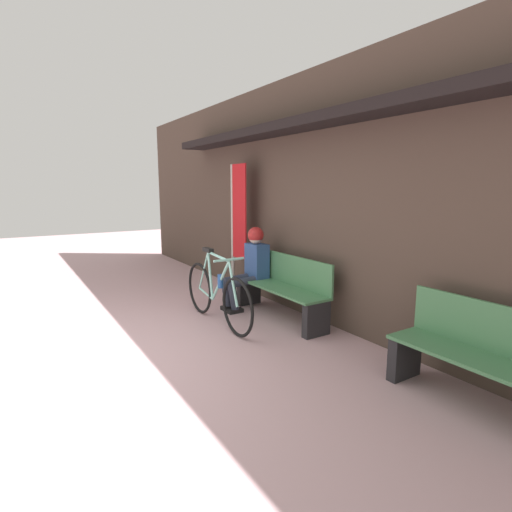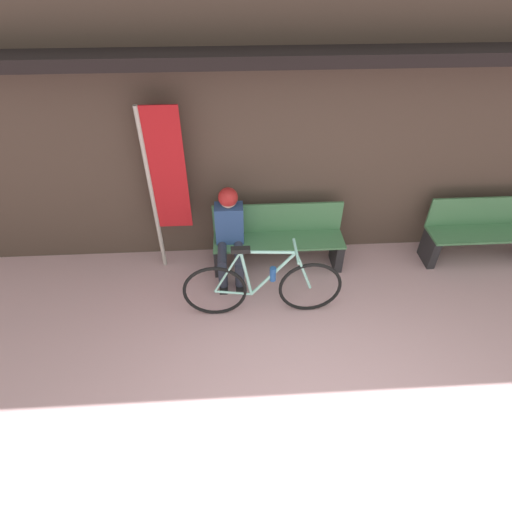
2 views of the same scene
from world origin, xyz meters
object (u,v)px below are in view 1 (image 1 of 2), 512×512
Objects in this scene: park_bench_near at (282,289)px; park_bench_far at (485,364)px; banner_pole at (237,218)px; person_seated at (251,262)px; bicycle at (217,294)px.

park_bench_near is 1.11× the size of park_bench_far.
banner_pole is (-1.33, 0.07, 0.86)m from park_bench_near.
park_bench_far is at bearing -0.05° from park_bench_near.
park_bench_near is 2.68m from park_bench_far.
park_bench_near is at bearing 179.95° from park_bench_far.
park_bench_near is 0.68m from person_seated.
banner_pole is at bearing 165.05° from person_seated.
park_bench_near is 1.39× the size of person_seated.
bicycle is 1.50× the size of person_seated.
person_seated is 0.95m from banner_pole.
park_bench_near is 0.92× the size of bicycle.
banner_pole reaches higher than park_bench_far.
bicycle is 0.85× the size of banner_pole.
park_bench_far is at bearing 2.03° from person_seated.
banner_pole is at bearing 176.79° from park_bench_near.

